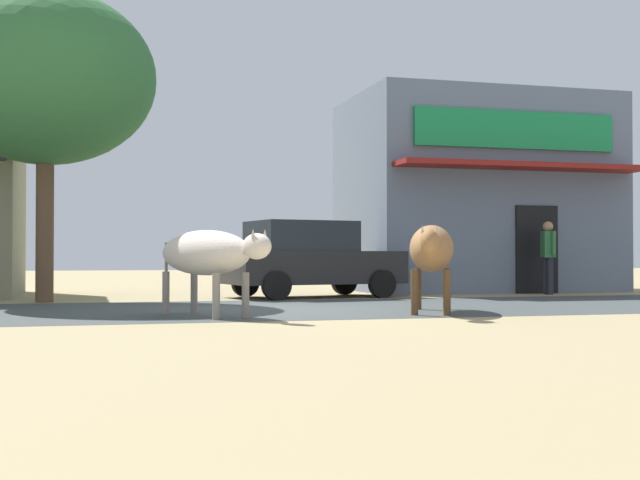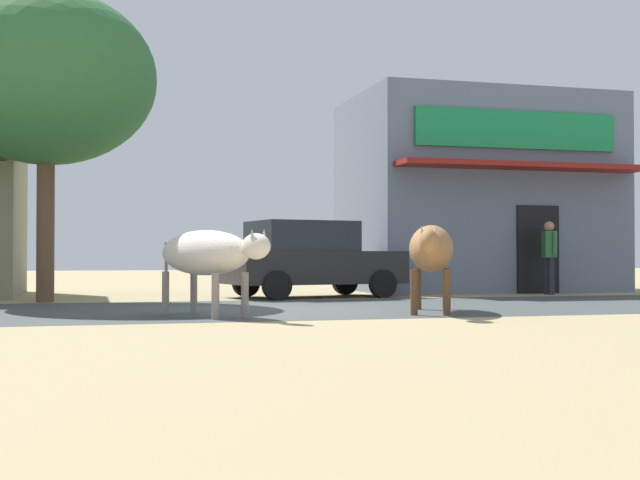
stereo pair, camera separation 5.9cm
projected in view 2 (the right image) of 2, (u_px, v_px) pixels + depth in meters
The scene contains 8 objects.
ground at pixel (263, 309), 14.52m from camera, with size 80.00×80.00×0.00m, color tan.
asphalt_road at pixel (263, 309), 14.52m from camera, with size 72.00×5.51×0.00m, color #3D4444.
storefront_right_club at pixel (476, 195), 22.50m from camera, with size 6.48×5.26×4.99m.
roadside_tree at pixel (46, 78), 16.68m from camera, with size 4.24×4.24×6.06m.
parked_hatchback_car at pixel (310, 258), 18.56m from camera, with size 4.01×2.45×1.64m.
cow_near_brown at pixel (206, 254), 12.74m from camera, with size 1.57×2.66×1.28m.
cow_far_dark at pixel (431, 250), 13.57m from camera, with size 1.56×2.69×1.38m.
pedestrian_by_shop at pixel (549, 251), 19.95m from camera, with size 0.36×0.61×1.70m.
Camera 2 is at (-2.90, -14.28, 0.90)m, focal length 48.28 mm.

